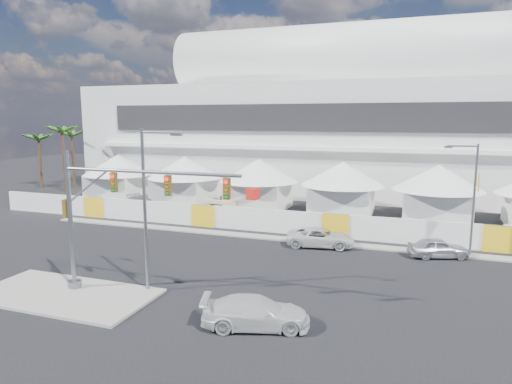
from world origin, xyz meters
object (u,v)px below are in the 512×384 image
(pickup_near, at_px, (256,312))
(streetlight_median, at_px, (148,199))
(streetlight_curb, at_px, (472,192))
(sedan_silver, at_px, (438,248))
(lot_car_c, at_px, (142,202))
(boom_lift, at_px, (216,212))
(traffic_mast, at_px, (102,215))
(pickup_curb, at_px, (320,237))

(pickup_near, height_order, streetlight_median, streetlight_median)
(streetlight_curb, bearing_deg, sedan_silver, -154.30)
(pickup_near, bearing_deg, lot_car_c, 25.45)
(streetlight_curb, xyz_separation_m, boom_lift, (-21.32, 3.83, -3.68))
(lot_car_c, relative_size, traffic_mast, 0.41)
(pickup_near, relative_size, traffic_mast, 0.47)
(pickup_near, distance_m, traffic_mast, 10.02)
(sedan_silver, relative_size, streetlight_median, 0.45)
(streetlight_median, bearing_deg, pickup_curb, 59.82)
(lot_car_c, xyz_separation_m, traffic_mast, (12.46, -22.41, 3.89))
(pickup_near, bearing_deg, boom_lift, 11.95)
(pickup_near, distance_m, lot_car_c, 31.91)
(lot_car_c, bearing_deg, streetlight_curb, -75.35)
(pickup_curb, xyz_separation_m, traffic_mast, (-9.30, -13.57, 3.81))
(sedan_silver, xyz_separation_m, boom_lift, (-19.35, 4.78, 0.28))
(lot_car_c, bearing_deg, traffic_mast, -122.52)
(pickup_curb, height_order, traffic_mast, traffic_mast)
(streetlight_median, bearing_deg, pickup_near, -17.49)
(sedan_silver, xyz_separation_m, pickup_near, (-8.48, -14.59, 0.04))
(pickup_near, xyz_separation_m, streetlight_median, (-7.09, 2.23, 4.61))
(pickup_near, xyz_separation_m, traffic_mast, (-9.22, 0.99, 3.78))
(pickup_curb, bearing_deg, pickup_near, 170.31)
(pickup_curb, distance_m, boom_lift, 11.96)
(pickup_near, height_order, boom_lift, boom_lift)
(pickup_curb, xyz_separation_m, streetlight_median, (-7.17, -12.33, 4.64))
(pickup_curb, relative_size, traffic_mast, 0.48)
(streetlight_median, bearing_deg, sedan_silver, 38.43)
(boom_lift, bearing_deg, pickup_curb, -11.57)
(traffic_mast, height_order, boom_lift, traffic_mast)
(lot_car_c, bearing_deg, pickup_near, -108.77)
(traffic_mast, distance_m, streetlight_median, 2.60)
(sedan_silver, height_order, streetlight_curb, streetlight_curb)
(pickup_curb, relative_size, streetlight_median, 0.57)
(pickup_curb, height_order, boom_lift, boom_lift)
(streetlight_curb, height_order, boom_lift, streetlight_curb)
(streetlight_curb, distance_m, boom_lift, 21.97)
(sedan_silver, relative_size, streetlight_curb, 0.51)
(lot_car_c, height_order, streetlight_median, streetlight_median)
(traffic_mast, relative_size, boom_lift, 1.46)
(boom_lift, bearing_deg, traffic_mast, -72.75)
(streetlight_median, height_order, streetlight_curb, streetlight_median)
(pickup_curb, bearing_deg, sedan_silver, -99.20)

